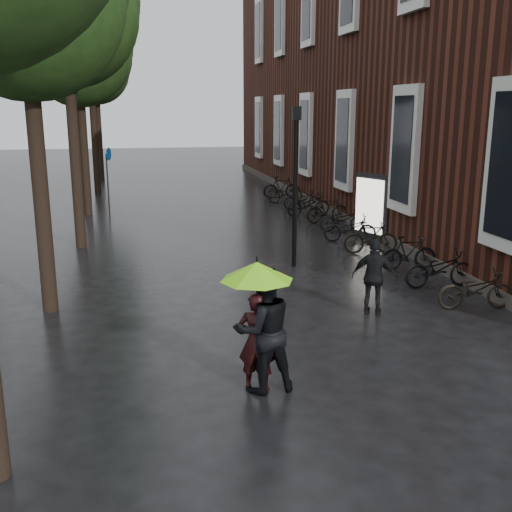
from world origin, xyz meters
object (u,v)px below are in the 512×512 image
object	(u,v)px
person_black	(264,330)
parked_bicycles	(338,218)
pedestrian_walking	(374,277)
ad_lightbox	(374,207)
lamp_post	(295,172)
person_burgundy	(257,341)

from	to	relation	value
person_black	parked_bicycles	distance (m)	12.35
pedestrian_walking	parked_bicycles	xyz separation A→B (m)	(2.13, 8.32, -0.34)
person_black	pedestrian_walking	xyz separation A→B (m)	(2.97, 2.91, -0.17)
ad_lightbox	lamp_post	distance (m)	4.62
lamp_post	pedestrian_walking	bearing A→B (deg)	-81.60
person_black	lamp_post	world-z (taller)	lamp_post
pedestrian_walking	ad_lightbox	world-z (taller)	ad_lightbox
person_black	parked_bicycles	size ratio (longest dim) A/B	0.11
ad_lightbox	lamp_post	size ratio (longest dim) A/B	0.50
parked_bicycles	person_black	bearing A→B (deg)	-114.45
person_burgundy	person_black	distance (m)	0.22
person_burgundy	parked_bicycles	world-z (taller)	person_burgundy
pedestrian_walking	lamp_post	xyz separation A→B (m)	(-0.60, 4.04, 1.76)
person_black	ad_lightbox	bearing A→B (deg)	-128.28
person_black	lamp_post	bearing A→B (deg)	-116.42
pedestrian_walking	parked_bicycles	distance (m)	8.60
pedestrian_walking	person_black	bearing A→B (deg)	73.02
pedestrian_walking	ad_lightbox	xyz separation A→B (m)	(2.80, 6.80, 0.27)
person_burgundy	pedestrian_walking	size ratio (longest dim) A/B	0.98
person_burgundy	pedestrian_walking	xyz separation A→B (m)	(3.08, 2.87, 0.02)
person_black	lamp_post	size ratio (longest dim) A/B	0.46
pedestrian_walking	lamp_post	distance (m)	4.44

